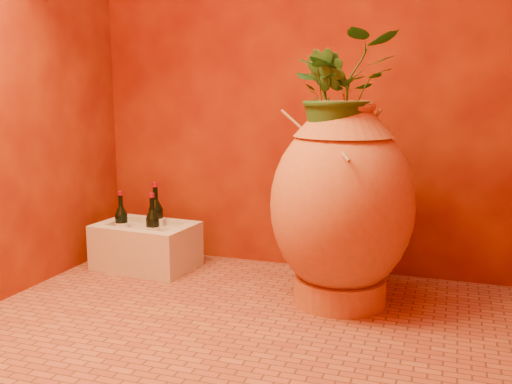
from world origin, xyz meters
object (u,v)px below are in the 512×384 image
at_px(wine_bottle_c, 153,229).
at_px(wine_bottle_a, 156,221).
at_px(wine_bottle_b, 122,225).
at_px(amphora, 342,205).
at_px(wall_tap, 342,148).
at_px(stone_basin, 146,247).

bearing_deg(wine_bottle_c, wine_bottle_a, 112.13).
bearing_deg(wine_bottle_b, wine_bottle_a, 30.41).
height_order(amphora, wall_tap, amphora).
bearing_deg(wall_tap, stone_basin, -167.19).
height_order(wine_bottle_a, wine_bottle_b, wine_bottle_a).
height_order(wine_bottle_b, wall_tap, wall_tap).
height_order(stone_basin, wine_bottle_b, wine_bottle_b).
height_order(wine_bottle_a, wall_tap, wall_tap).
bearing_deg(wall_tap, wine_bottle_c, -162.05).
xyz_separation_m(wine_bottle_a, wine_bottle_b, (-0.17, -0.10, -0.02)).
bearing_deg(wine_bottle_a, wine_bottle_c, -67.87).
xyz_separation_m(amphora, wall_tap, (-0.09, 0.42, 0.23)).
distance_m(stone_basin, wine_bottle_c, 0.18).
distance_m(wine_bottle_a, wine_bottle_b, 0.20).
bearing_deg(stone_basin, wall_tap, 12.81).
height_order(stone_basin, wine_bottle_c, wine_bottle_c).
relative_size(wine_bottle_a, wine_bottle_c, 1.12).
distance_m(wine_bottle_a, wall_tap, 1.15).
xyz_separation_m(amphora, wine_bottle_a, (-1.14, 0.24, -0.22)).
distance_m(amphora, wine_bottle_c, 1.11).
distance_m(stone_basin, wine_bottle_b, 0.19).
relative_size(amphora, stone_basin, 1.69).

